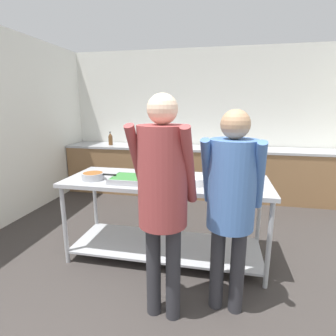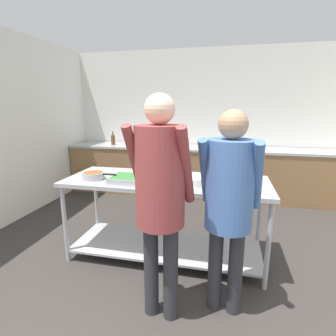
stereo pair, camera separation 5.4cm
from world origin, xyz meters
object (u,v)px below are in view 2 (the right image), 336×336
serving_tray_vegetables (133,179)px  plate_stack (195,181)px  broccoli_bowl (176,171)px  serving_tray_roast (235,176)px  guest_serving_right (229,194)px  sauce_pan (93,175)px  guest_serving_left (160,188)px  water_bottle (113,139)px

serving_tray_vegetables → plate_stack: 0.63m
broccoli_bowl → serving_tray_roast: 0.64m
serving_tray_vegetables → guest_serving_right: guest_serving_right is taller
sauce_pan → serving_tray_vegetables: sauce_pan is taller
serving_tray_vegetables → guest_serving_left: 0.84m
sauce_pan → guest_serving_left: 1.14m
serving_tray_vegetables → water_bottle: size_ratio=1.72×
plate_stack → water_bottle: size_ratio=0.91×
broccoli_bowl → guest_serving_right: guest_serving_right is taller
serving_tray_vegetables → plate_stack: size_ratio=1.89×
serving_tray_roast → water_bottle: bearing=139.6°
broccoli_bowl → guest_serving_left: guest_serving_left is taller
broccoli_bowl → serving_tray_roast: size_ratio=0.49×
sauce_pan → serving_tray_roast: sauce_pan is taller
guest_serving_left → guest_serving_right: bearing=19.1°
plate_stack → guest_serving_left: bearing=-102.9°
guest_serving_right → serving_tray_roast: bearing=85.9°
sauce_pan → broccoli_bowl: size_ratio=1.62×
guest_serving_right → water_bottle: 3.50m
broccoli_bowl → water_bottle: water_bottle is taller
water_bottle → plate_stack: bearing=-49.9°
sauce_pan → serving_tray_vegetables: size_ratio=0.85×
guest_serving_left → serving_tray_vegetables: bearing=124.2°
guest_serving_right → water_bottle: (-2.17, 2.75, 0.03)m
water_bottle → guest_serving_right: bearing=-51.8°
plate_stack → serving_tray_roast: plate_stack is taller
serving_tray_roast → guest_serving_right: 0.86m
sauce_pan → guest_serving_left: size_ratio=0.22×
serving_tray_vegetables → guest_serving_right: size_ratio=0.27×
serving_tray_roast → plate_stack: bearing=-141.6°
sauce_pan → serving_tray_roast: bearing=13.3°
serving_tray_vegetables → guest_serving_left: (0.46, -0.68, 0.15)m
plate_stack → guest_serving_left: size_ratio=0.13×
serving_tray_vegetables → broccoli_bowl: broccoli_bowl is taller
sauce_pan → plate_stack: plate_stack is taller
guest_serving_left → water_bottle: (-1.68, 2.92, -0.04)m
serving_tray_vegetables → serving_tray_roast: same height
serving_tray_vegetables → water_bottle: water_bottle is taller
plate_stack → guest_serving_left: 0.75m
serving_tray_vegetables → water_bottle: (-1.22, 2.23, 0.11)m
serving_tray_roast → guest_serving_left: size_ratio=0.27×
plate_stack → serving_tray_vegetables: bearing=-176.3°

